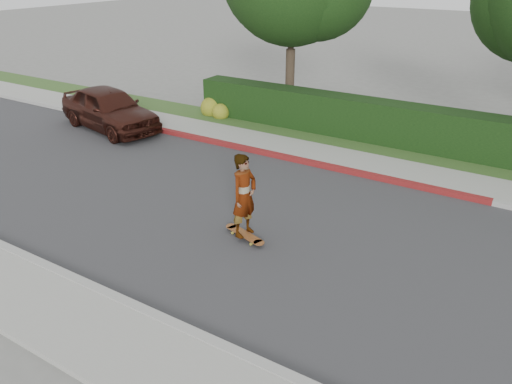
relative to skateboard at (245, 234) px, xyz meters
The scene contains 11 objects.
ground 3.71m from the skateboard, 12.82° to the left, with size 120.00×120.00×0.00m, color slate.
road 3.71m from the skateboard, 12.82° to the left, with size 60.00×8.00×0.01m, color #2D2D30.
curb_far 6.11m from the skateboard, 53.71° to the left, with size 60.00×0.20×0.15m, color #9E9E99.
curb_red_section 5.11m from the skateboard, 105.71° to the left, with size 12.00×0.21×0.15m, color maroon.
sidewalk_far 6.85m from the skateboard, 58.16° to the left, with size 60.00×1.60×0.12m, color gray.
planting_strip 8.26m from the skateboard, 64.03° to the left, with size 60.00×1.60×0.10m, color #2D4C1E.
hedge 8.07m from the skateboard, 85.61° to the left, with size 15.00×1.00×1.50m, color black.
flowering_shrub 9.90m from the skateboard, 130.22° to the left, with size 1.40×1.00×0.90m.
skateboard is the anchor object (origin of this frame).
skateboarder 1.00m from the skateboard, 165.96° to the right, with size 0.72×0.47×1.96m, color white.
car_maroon 9.79m from the skateboard, 154.42° to the left, with size 1.88×4.68×1.60m, color #3A1912.
Camera 1 is at (1.91, -9.22, 5.92)m, focal length 35.00 mm.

